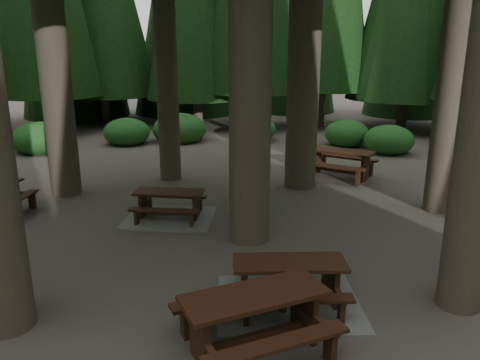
{
  "coord_description": "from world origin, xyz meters",
  "views": [
    {
      "loc": [
        0.52,
        -9.02,
        3.88
      ],
      "look_at": [
        0.61,
        0.89,
        1.1
      ],
      "focal_mm": 35.0,
      "sensor_mm": 36.0,
      "label": 1
    }
  ],
  "objects_px": {
    "picnic_table_a": "(289,290)",
    "picnic_table_c": "(170,210)",
    "picnic_table_e": "(255,312)",
    "picnic_table_d": "(340,159)"
  },
  "relations": [
    {
      "from": "picnic_table_c",
      "to": "picnic_table_d",
      "type": "relative_size",
      "value": 0.87
    },
    {
      "from": "picnic_table_a",
      "to": "picnic_table_c",
      "type": "height_order",
      "value": "picnic_table_a"
    },
    {
      "from": "picnic_table_c",
      "to": "picnic_table_e",
      "type": "bearing_deg",
      "value": -64.08
    },
    {
      "from": "picnic_table_a",
      "to": "picnic_table_d",
      "type": "relative_size",
      "value": 0.88
    },
    {
      "from": "picnic_table_d",
      "to": "picnic_table_e",
      "type": "relative_size",
      "value": 1.07
    },
    {
      "from": "picnic_table_e",
      "to": "picnic_table_a",
      "type": "bearing_deg",
      "value": 38.98
    },
    {
      "from": "picnic_table_a",
      "to": "picnic_table_c",
      "type": "relative_size",
      "value": 1.02
    },
    {
      "from": "picnic_table_c",
      "to": "picnic_table_e",
      "type": "height_order",
      "value": "picnic_table_e"
    },
    {
      "from": "picnic_table_e",
      "to": "picnic_table_d",
      "type": "bearing_deg",
      "value": 47.41
    },
    {
      "from": "picnic_table_a",
      "to": "picnic_table_e",
      "type": "bearing_deg",
      "value": -118.54
    }
  ]
}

